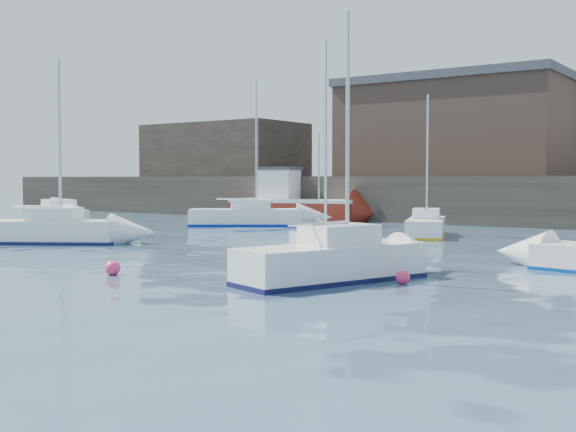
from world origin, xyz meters
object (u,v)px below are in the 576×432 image
Objects in this scene: sailboat_c at (333,261)px; sailboat_e at (58,216)px; fishing_boat at (292,203)px; sailboat_a at (49,230)px; sailboat_h at (246,216)px; buoy_far at (399,248)px; buoy_near at (113,275)px; sailboat_b at (323,248)px; sailboat_f at (426,226)px; buoy_mid at (403,284)px.

sailboat_e is (-26.45, 11.12, -0.00)m from sailboat_c.
sailboat_a reaches higher than fishing_boat.
fishing_boat is at bearing 126.65° from sailboat_c.
sailboat_a is 14.31m from sailboat_h.
fishing_boat is at bearing 99.27° from sailboat_h.
buoy_far is (14.88, -13.93, -1.13)m from fishing_boat.
fishing_boat reaches higher than buoy_near.
sailboat_b is (13.78, 0.76, -0.09)m from sailboat_a.
buoy_near is at bearing -118.51° from sailboat_b.
buoy_far is (-0.15, 6.08, -0.48)m from sailboat_b.
buoy_far is (23.68, -1.34, -0.57)m from sailboat_e.
sailboat_e is (-10.05, 8.18, -0.00)m from sailboat_a.
sailboat_b is 6.10m from buoy_far.
buoy_far is at bearing 91.42° from sailboat_b.
sailboat_h is (9.86, 6.13, -0.00)m from sailboat_e.
sailboat_h reaches higher than sailboat_c.
sailboat_b is at bearing -81.96° from sailboat_f.
fishing_boat is 20.42m from buoy_far.
sailboat_a is at bearing -153.33° from buoy_far.
sailboat_c is (17.65, -23.72, -0.56)m from fishing_boat.
sailboat_e reaches higher than fishing_boat.
sailboat_a is 16.66m from sailboat_c.
sailboat_c is at bearing -53.35° from fishing_boat.
sailboat_e is 30.11m from buoy_mid.
buoy_mid is at bearing -41.98° from sailboat_h.
sailboat_b is 0.85× the size of sailboat_e.
sailboat_h is 21.59× the size of buoy_far.
sailboat_a is (1.25, -20.78, -0.56)m from fishing_boat.
sailboat_c reaches higher than buoy_far.
sailboat_b reaches higher than buoy_near.
sailboat_e is (-8.81, -12.60, -0.56)m from fishing_boat.
buoy_near reaches higher than buoy_mid.
sailboat_b is at bearing 125.27° from sailboat_c.
fishing_boat is 1.26× the size of sailboat_b.
sailboat_a reaches higher than sailboat_f.
sailboat_e is 1.24× the size of sailboat_f.
sailboat_a is at bearing -39.14° from sailboat_e.
buoy_mid is at bearing -63.31° from buoy_far.
sailboat_f is 6.50m from buoy_far.
sailboat_e is 11.61m from sailboat_h.
sailboat_a is 1.15× the size of sailboat_f.
sailboat_e is at bearing 146.15° from buoy_near.
fishing_boat is 29.57m from sailboat_c.
sailboat_e is 21.66× the size of buoy_far.
sailboat_a reaches higher than sailboat_b.
sailboat_e reaches higher than buoy_near.
fishing_boat is 20.82m from sailboat_a.
sailboat_e is 19.28× the size of buoy_near.
sailboat_e is at bearing -148.15° from sailboat_h.
sailboat_c is 19.15× the size of buoy_mid.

